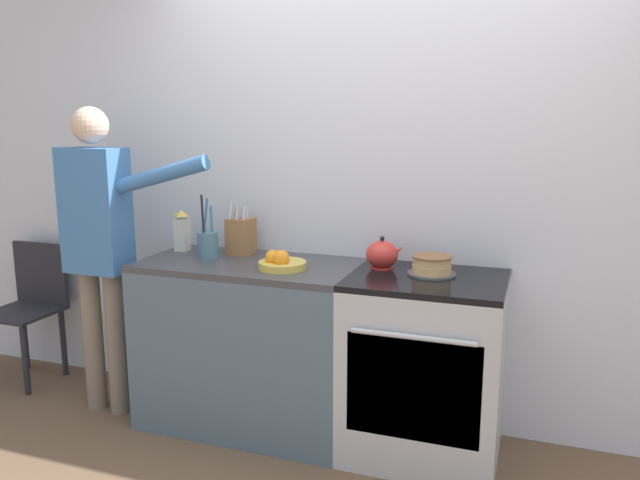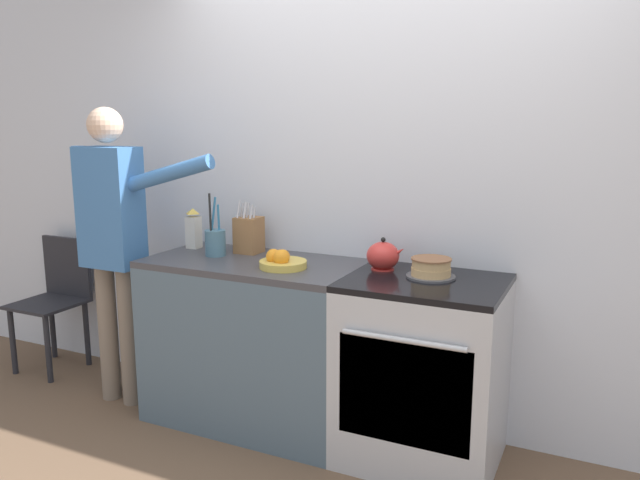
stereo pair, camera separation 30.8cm
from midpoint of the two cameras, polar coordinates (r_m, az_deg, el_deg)
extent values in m
plane|color=brown|center=(3.14, 5.02, -20.59)|extent=(16.00, 16.00, 0.00)
cube|color=silver|center=(3.29, 9.26, 4.89)|extent=(8.00, 0.04, 2.60)
cube|color=#4C6070|center=(3.44, -3.43, -9.54)|extent=(1.14, 0.61, 0.87)
cube|color=#3D3D42|center=(3.31, -3.52, -2.19)|extent=(1.14, 0.61, 0.03)
cube|color=#B7BABF|center=(3.13, 12.18, -11.91)|extent=(0.74, 0.61, 0.87)
cube|color=black|center=(2.85, 10.77, -13.70)|extent=(0.60, 0.01, 0.48)
cylinder|color=#B7BABF|center=(2.73, 10.82, -9.04)|extent=(0.55, 0.02, 0.02)
cube|color=black|center=(2.98, 12.54, -3.88)|extent=(0.74, 0.61, 0.03)
cylinder|color=#4C4C51|center=(3.03, 12.99, -3.30)|extent=(0.23, 0.23, 0.01)
cylinder|color=tan|center=(3.02, 13.01, -2.86)|extent=(0.19, 0.19, 0.04)
cylinder|color=tan|center=(3.01, 13.04, -2.16)|extent=(0.18, 0.18, 0.04)
cylinder|color=brown|center=(3.01, 13.06, -1.73)|extent=(0.19, 0.19, 0.01)
cylinder|color=red|center=(3.14, 8.56, -2.63)|extent=(0.11, 0.11, 0.01)
ellipsoid|color=red|center=(3.13, 8.59, -1.46)|extent=(0.16, 0.16, 0.14)
cone|color=red|center=(3.10, 9.98, -1.15)|extent=(0.08, 0.04, 0.07)
sphere|color=black|center=(3.11, 8.63, 0.01)|extent=(0.02, 0.02, 0.02)
cube|color=olive|center=(3.48, -4.03, 0.44)|extent=(0.13, 0.13, 0.20)
cylinder|color=#B2B2B7|center=(3.44, -4.95, 2.80)|extent=(0.01, 0.04, 0.10)
cylinder|color=#B2B2B7|center=(3.43, -4.36, 2.70)|extent=(0.01, 0.04, 0.09)
cylinder|color=#B2B2B7|center=(3.41, -3.76, 2.57)|extent=(0.01, 0.04, 0.08)
cylinder|color=#B2B2B7|center=(3.47, -4.67, 2.72)|extent=(0.01, 0.04, 0.08)
cylinder|color=#B2B2B7|center=(3.45, -4.11, 2.73)|extent=(0.01, 0.04, 0.09)
cylinder|color=#B2B2B7|center=(3.44, -3.50, 2.51)|extent=(0.01, 0.03, 0.06)
cylinder|color=#B2B2B7|center=(3.50, -4.44, 2.80)|extent=(0.01, 0.04, 0.08)
cylinder|color=#B2B2B7|center=(3.48, -3.84, 2.62)|extent=(0.01, 0.03, 0.06)
cylinder|color=#477084|center=(3.43, -7.04, -0.29)|extent=(0.11, 0.11, 0.14)
cylinder|color=teal|center=(3.41, -6.70, 1.30)|extent=(0.02, 0.04, 0.24)
cylinder|color=black|center=(3.40, -7.46, 1.77)|extent=(0.04, 0.04, 0.29)
cylinder|color=teal|center=(3.43, -7.27, 1.65)|extent=(0.03, 0.05, 0.27)
cylinder|color=gold|center=(3.13, -0.59, -2.26)|extent=(0.24, 0.24, 0.04)
sphere|color=orange|center=(3.13, -0.64, -1.56)|extent=(0.07, 0.07, 0.07)
sphere|color=orange|center=(3.10, -0.74, -1.65)|extent=(0.08, 0.08, 0.08)
sphere|color=orange|center=(3.13, -1.47, -1.54)|extent=(0.08, 0.08, 0.08)
cube|color=white|center=(3.64, -9.13, 0.67)|extent=(0.07, 0.07, 0.18)
pyramid|color=#E0BC4C|center=(3.62, -9.19, 2.61)|extent=(0.07, 0.07, 0.03)
cylinder|color=#7A6B5B|center=(3.86, -16.65, -8.12)|extent=(0.11, 0.11, 0.82)
cylinder|color=#7A6B5B|center=(3.76, -14.81, -8.54)|extent=(0.11, 0.11, 0.82)
cube|color=#3D70AD|center=(3.63, -16.36, 2.85)|extent=(0.34, 0.20, 0.68)
cylinder|color=#3D70AD|center=(3.77, -18.79, 3.77)|extent=(0.08, 0.08, 0.57)
cylinder|color=#3D70AD|center=(3.35, -11.26, 5.92)|extent=(0.57, 0.08, 0.23)
sphere|color=beige|center=(3.60, -16.75, 10.04)|extent=(0.20, 0.20, 0.20)
cylinder|color=#232328|center=(4.49, -24.55, -8.46)|extent=(0.04, 0.04, 0.44)
cylinder|color=#232328|center=(4.26, -21.74, -9.28)|extent=(0.04, 0.04, 0.44)
cylinder|color=#232328|center=(4.69, -21.56, -7.42)|extent=(0.04, 0.04, 0.44)
cylinder|color=#232328|center=(4.47, -18.72, -8.13)|extent=(0.04, 0.04, 0.44)
cube|color=#232328|center=(4.41, -21.86, -5.45)|extent=(0.40, 0.40, 0.02)
cube|color=#232328|center=(4.48, -20.32, -2.31)|extent=(0.40, 0.03, 0.40)
camera|label=1|loc=(0.15, -87.14, 0.56)|focal=35.00mm
camera|label=2|loc=(0.15, 92.86, -0.56)|focal=35.00mm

